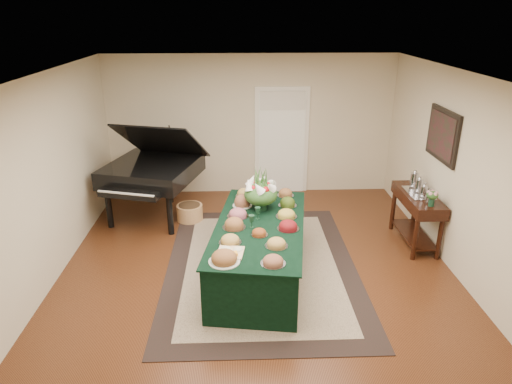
{
  "coord_description": "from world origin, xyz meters",
  "views": [
    {
      "loc": [
        -0.22,
        -5.65,
        3.43
      ],
      "look_at": [
        0.0,
        0.3,
        1.05
      ],
      "focal_mm": 32.0,
      "sensor_mm": 36.0,
      "label": 1
    }
  ],
  "objects_px": {
    "grand_piano": "(152,170)",
    "mahogany_sideboard": "(417,206)",
    "floral_centerpiece": "(261,190)",
    "buffet_table": "(260,250)"
  },
  "relations": [
    {
      "from": "buffet_table",
      "to": "mahogany_sideboard",
      "type": "height_order",
      "value": "mahogany_sideboard"
    },
    {
      "from": "floral_centerpiece",
      "to": "grand_piano",
      "type": "distance_m",
      "value": 2.35
    },
    {
      "from": "floral_centerpiece",
      "to": "mahogany_sideboard",
      "type": "relative_size",
      "value": 0.41
    },
    {
      "from": "grand_piano",
      "to": "mahogany_sideboard",
      "type": "height_order",
      "value": "grand_piano"
    },
    {
      "from": "buffet_table",
      "to": "floral_centerpiece",
      "type": "xyz_separation_m",
      "value": [
        0.04,
        0.52,
        0.68
      ]
    },
    {
      "from": "buffet_table",
      "to": "floral_centerpiece",
      "type": "bearing_deg",
      "value": 85.88
    },
    {
      "from": "grand_piano",
      "to": "mahogany_sideboard",
      "type": "distance_m",
      "value": 4.39
    },
    {
      "from": "floral_centerpiece",
      "to": "mahogany_sideboard",
      "type": "distance_m",
      "value": 2.49
    },
    {
      "from": "buffet_table",
      "to": "mahogany_sideboard",
      "type": "bearing_deg",
      "value": 19.17
    },
    {
      "from": "floral_centerpiece",
      "to": "grand_piano",
      "type": "height_order",
      "value": "grand_piano"
    }
  ]
}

